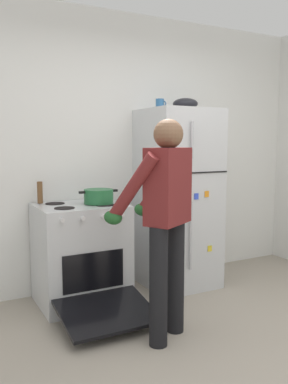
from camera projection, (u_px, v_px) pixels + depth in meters
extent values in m
plane|color=#9E9384|center=(245.00, 371.00, 2.58)|extent=(8.00, 8.00, 0.00)
cube|color=white|center=(118.00, 151.00, 4.13)|extent=(6.00, 0.10, 2.70)
cube|color=silver|center=(177.00, 198.00, 4.07)|extent=(0.68, 0.68, 1.76)
cube|color=black|center=(198.00, 173.00, 3.74)|extent=(0.67, 0.01, 0.01)
cylinder|color=#B7B7BC|center=(191.00, 236.00, 3.75)|extent=(0.02, 0.02, 0.64)
cylinder|color=#B7B7BC|center=(192.00, 140.00, 3.64)|extent=(0.02, 0.02, 0.33)
cube|color=yellow|center=(210.00, 249.00, 3.89)|extent=(0.04, 0.01, 0.06)
cube|color=green|center=(176.00, 240.00, 3.70)|extent=(0.04, 0.01, 0.06)
cube|color=orange|center=(207.00, 194.00, 3.81)|extent=(0.04, 0.01, 0.06)
cube|color=blue|center=(196.00, 196.00, 3.75)|extent=(0.04, 0.01, 0.06)
cube|color=silver|center=(81.00, 254.00, 3.65)|extent=(0.76, 0.64, 0.89)
cube|color=black|center=(94.00, 271.00, 3.38)|extent=(0.53, 0.01, 0.32)
cylinder|color=black|center=(64.00, 208.00, 3.39)|extent=(0.17, 0.17, 0.01)
cylinder|color=black|center=(105.00, 205.00, 3.55)|extent=(0.17, 0.17, 0.01)
cylinder|color=black|center=(55.00, 203.00, 3.64)|extent=(0.17, 0.17, 0.01)
cylinder|color=black|center=(93.00, 201.00, 3.81)|extent=(0.17, 0.17, 0.01)
cylinder|color=silver|center=(62.00, 220.00, 3.19)|extent=(0.04, 0.03, 0.04)
cylinder|color=silver|center=(83.00, 218.00, 3.27)|extent=(0.04, 0.03, 0.04)
cylinder|color=silver|center=(104.00, 216.00, 3.35)|extent=(0.04, 0.03, 0.04)
cylinder|color=silver|center=(122.00, 215.00, 3.43)|extent=(0.04, 0.03, 0.04)
cube|color=black|center=(107.00, 312.00, 3.16)|extent=(0.72, 0.57, 0.13)
cylinder|color=black|center=(158.00, 287.00, 2.85)|extent=(0.13, 0.13, 0.86)
cylinder|color=black|center=(176.00, 277.00, 3.07)|extent=(0.13, 0.13, 0.86)
cube|color=maroon|center=(168.00, 186.00, 2.88)|extent=(0.41, 0.35, 0.54)
sphere|color=brown|center=(168.00, 134.00, 2.83)|extent=(0.21, 0.21, 0.21)
sphere|color=#373737|center=(168.00, 139.00, 2.84)|extent=(0.15, 0.15, 0.15)
cylinder|color=maroon|center=(133.00, 188.00, 2.80)|extent=(0.28, 0.40, 0.50)
cylinder|color=maroon|center=(161.00, 183.00, 3.13)|extent=(0.28, 0.40, 0.50)
ellipsoid|color=#1E5123|center=(113.00, 217.00, 2.91)|extent=(0.12, 0.18, 0.10)
ellipsoid|color=#1E5123|center=(143.00, 210.00, 3.25)|extent=(0.12, 0.18, 0.10)
cylinder|color=#236638|center=(99.00, 196.00, 3.62)|extent=(0.26, 0.26, 0.13)
cube|color=black|center=(82.00, 192.00, 3.54)|extent=(0.05, 0.03, 0.02)
cube|color=black|center=(115.00, 190.00, 3.69)|extent=(0.05, 0.03, 0.02)
cylinder|color=#2D6093|center=(160.00, 104.00, 3.92)|extent=(0.08, 0.08, 0.10)
torus|color=#2D6093|center=(164.00, 104.00, 3.94)|extent=(0.06, 0.01, 0.06)
cylinder|color=brown|center=(40.00, 192.00, 3.62)|extent=(0.05, 0.05, 0.19)
ellipsoid|color=black|center=(185.00, 104.00, 4.00)|extent=(0.25, 0.25, 0.11)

